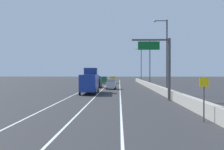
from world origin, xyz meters
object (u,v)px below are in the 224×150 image
object	(u,v)px
lamp_post_right_third	(149,60)
car_black_2	(97,83)
lamp_post_right_second	(165,52)
lamp_post_right_fourth	(141,63)
speed_advisory_sign	(204,96)
car_green_1	(104,80)
overhead_sign_gantry	(163,61)
car_blue_4	(98,79)
box_truck	(90,82)
car_white_0	(87,82)
car_silver_3	(111,84)
car_yellow_5	(113,80)

from	to	relation	value
lamp_post_right_third	car_black_2	world-z (taller)	lamp_post_right_third
lamp_post_right_second	lamp_post_right_fourth	world-z (taller)	same
speed_advisory_sign	lamp_post_right_fourth	bearing A→B (deg)	88.95
car_green_1	car_black_2	xyz separation A→B (m)	(-0.32, -23.90, -0.09)
overhead_sign_gantry	car_black_2	bearing A→B (deg)	110.39
lamp_post_right_second	car_black_2	xyz separation A→B (m)	(-11.93, 19.07, -5.50)
car_blue_4	box_truck	size ratio (longest dim) A/B	0.50
car_green_1	box_truck	size ratio (longest dim) A/B	0.51
car_white_0	car_green_1	bearing A→B (deg)	77.75
speed_advisory_sign	car_silver_3	distance (m)	37.70
lamp_post_right_fourth	car_white_0	world-z (taller)	lamp_post_right_fourth
lamp_post_right_second	car_yellow_5	distance (m)	46.26
speed_advisory_sign	lamp_post_right_third	size ratio (longest dim) A/B	0.26
car_yellow_5	box_truck	bearing A→B (deg)	-93.65
car_blue_4	car_yellow_5	bearing A→B (deg)	-66.94
speed_advisory_sign	car_blue_4	world-z (taller)	speed_advisory_sign
car_white_0	car_blue_4	world-z (taller)	car_blue_4
car_white_0	car_black_2	xyz separation A→B (m)	(3.13, -8.03, -0.04)
car_green_1	box_truck	distance (m)	40.57
car_black_2	car_silver_3	distance (m)	6.20
overhead_sign_gantry	car_black_2	xyz separation A→B (m)	(-10.25, 27.57, -3.75)
lamp_post_right_fourth	box_truck	distance (m)	48.98
car_white_0	car_green_1	size ratio (longest dim) A/B	0.98
car_black_2	car_silver_3	world-z (taller)	car_silver_3
speed_advisory_sign	car_silver_3	bearing A→B (deg)	101.25
overhead_sign_gantry	car_white_0	xyz separation A→B (m)	(-13.37, 35.60, -3.71)
car_silver_3	car_blue_4	world-z (taller)	car_blue_4
speed_advisory_sign	car_white_0	size ratio (longest dim) A/B	0.65
car_white_0	box_truck	world-z (taller)	box_truck
lamp_post_right_third	lamp_post_right_fourth	distance (m)	24.86
lamp_post_right_fourth	car_black_2	size ratio (longest dim) A/B	2.45
overhead_sign_gantry	car_blue_4	size ratio (longest dim) A/B	1.64
overhead_sign_gantry	box_truck	bearing A→B (deg)	132.62
lamp_post_right_second	car_blue_4	size ratio (longest dim) A/B	2.49
car_white_0	box_truck	size ratio (longest dim) A/B	0.50
speed_advisory_sign	car_yellow_5	distance (m)	68.63
car_silver_3	box_truck	size ratio (longest dim) A/B	0.44
lamp_post_right_second	car_silver_3	xyz separation A→B (m)	(-8.60, 13.84, -5.45)
car_silver_3	car_blue_4	size ratio (longest dim) A/B	0.89
lamp_post_right_third	car_silver_3	bearing A→B (deg)	-128.56
lamp_post_right_third	car_white_0	xyz separation A→B (m)	(-15.25, 2.24, -5.46)
car_silver_3	lamp_post_right_third	bearing A→B (deg)	51.44
overhead_sign_gantry	box_truck	distance (m)	15.10
lamp_post_right_second	car_green_1	size ratio (longest dim) A/B	2.44
overhead_sign_gantry	car_yellow_5	world-z (taller)	overhead_sign_gantry
lamp_post_right_fourth	car_green_1	size ratio (longest dim) A/B	2.44
car_yellow_5	box_truck	world-z (taller)	box_truck
car_silver_3	car_black_2	bearing A→B (deg)	122.53
speed_advisory_sign	car_green_1	xyz separation A→B (m)	(-10.37, 66.09, -0.70)
car_blue_4	car_yellow_5	world-z (taller)	car_yellow_5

